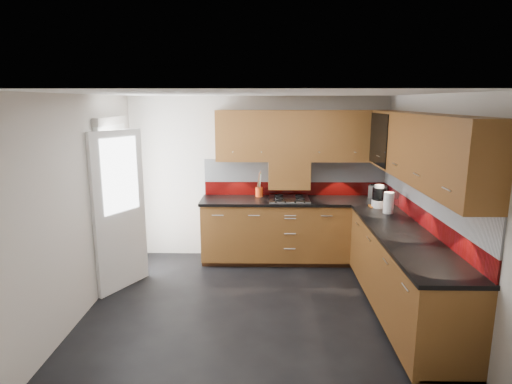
{
  "coord_description": "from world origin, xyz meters",
  "views": [
    {
      "loc": [
        0.09,
        -4.5,
        2.32
      ],
      "look_at": [
        -0.01,
        0.65,
        1.23
      ],
      "focal_mm": 30.0,
      "sensor_mm": 36.0,
      "label": 1
    }
  ],
  "objects_px": {
    "utensil_pot": "(259,191)",
    "food_processor": "(379,197)",
    "toaster": "(378,192)",
    "gas_hob": "(289,199)"
  },
  "relations": [
    {
      "from": "utensil_pot",
      "to": "food_processor",
      "type": "xyz_separation_m",
      "value": [
        1.59,
        -0.62,
        0.05
      ]
    },
    {
      "from": "utensil_pot",
      "to": "toaster",
      "type": "height_order",
      "value": "utensil_pot"
    },
    {
      "from": "food_processor",
      "to": "toaster",
      "type": "bearing_deg",
      "value": 76.34
    },
    {
      "from": "gas_hob",
      "to": "toaster",
      "type": "relative_size",
      "value": 1.9
    },
    {
      "from": "gas_hob",
      "to": "utensil_pot",
      "type": "xyz_separation_m",
      "value": [
        -0.43,
        0.21,
        0.08
      ]
    },
    {
      "from": "utensil_pot",
      "to": "toaster",
      "type": "xyz_separation_m",
      "value": [
        1.73,
        -0.05,
        0.0
      ]
    },
    {
      "from": "gas_hob",
      "to": "utensil_pot",
      "type": "bearing_deg",
      "value": 154.6
    },
    {
      "from": "toaster",
      "to": "food_processor",
      "type": "xyz_separation_m",
      "value": [
        -0.14,
        -0.57,
        0.05
      ]
    },
    {
      "from": "utensil_pot",
      "to": "food_processor",
      "type": "bearing_deg",
      "value": -21.27
    },
    {
      "from": "utensil_pot",
      "to": "toaster",
      "type": "bearing_deg",
      "value": -1.57
    }
  ]
}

